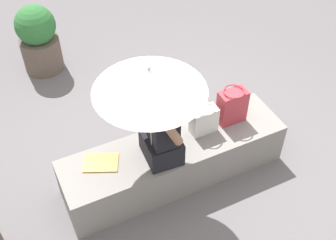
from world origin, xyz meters
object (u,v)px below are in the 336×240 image
(magazine, at_px, (101,163))
(tote_bag_canvas, at_px, (204,120))
(person_seated, at_px, (161,122))
(planter_near, at_px, (38,39))
(parasol, at_px, (149,80))
(handbag_black, at_px, (232,106))

(magazine, bearing_deg, tote_bag_canvas, 22.46)
(person_seated, height_order, tote_bag_canvas, person_seated)
(tote_bag_canvas, bearing_deg, magazine, 177.79)
(person_seated, relative_size, planter_near, 1.11)
(parasol, height_order, tote_bag_canvas, parasol)
(parasol, distance_m, magazine, 0.96)
(parasol, relative_size, planter_near, 1.22)
(person_seated, relative_size, parasol, 0.91)
(planter_near, bearing_deg, magazine, -89.46)
(parasol, distance_m, tote_bag_canvas, 0.93)
(person_seated, height_order, parasol, parasol)
(magazine, relative_size, planter_near, 0.35)
(handbag_black, distance_m, tote_bag_canvas, 0.29)
(parasol, relative_size, magazine, 3.53)
(handbag_black, distance_m, planter_near, 2.45)
(tote_bag_canvas, bearing_deg, parasol, -165.73)
(magazine, bearing_deg, person_seated, 8.52)
(tote_bag_canvas, distance_m, magazine, 0.95)
(person_seated, xyz_separation_m, magazine, (-0.49, 0.14, -0.38))
(parasol, relative_size, handbag_black, 2.89)
(magazine, xyz_separation_m, planter_near, (-0.02, 2.07, -0.02))
(planter_near, bearing_deg, tote_bag_canvas, -65.50)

